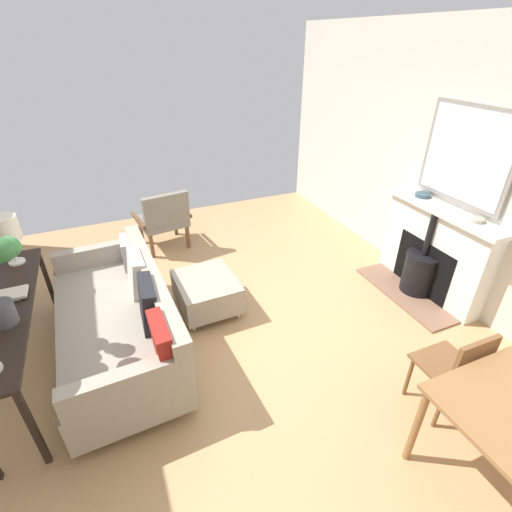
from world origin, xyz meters
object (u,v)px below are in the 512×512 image
Objects in this scene: mantel_bowl_near at (423,195)px; armchair_accent at (164,217)px; dining_chair_near_fireplace at (457,367)px; fireplace at (430,256)px; sofa at (121,320)px; ottoman at (207,291)px; table_lamp_near_end at (5,230)px; book_stack at (8,295)px; mantel_bowl_far at (477,219)px; console_table at (10,315)px.

mantel_bowl_near is 3.21m from armchair_accent.
armchair_accent is 3.78m from dining_chair_near_fireplace.
sofa is (3.29, -0.35, -0.10)m from fireplace.
ottoman is 1.54m from armchair_accent.
ottoman is 1.92m from table_lamp_near_end.
table_lamp_near_end is 1.68× the size of book_stack.
mantel_bowl_far reaches higher than fireplace.
fireplace is 4.12m from book_stack.
table_lamp_near_end is at bearing 35.54° from armchair_accent.
book_stack is 0.34× the size of dining_chair_near_fireplace.
fireplace is at bearing 175.08° from console_table.
sofa reaches higher than dining_chair_near_fireplace.
mantel_bowl_near reaches higher than sofa.
fireplace is 0.70m from mantel_bowl_far.
mantel_bowl_far is at bearing 168.53° from book_stack.
sofa is at bearing -37.12° from dining_chair_near_fireplace.
armchair_accent is at bearing -132.37° from book_stack.
mantel_bowl_far is at bearing 157.76° from ottoman.
armchair_accent is at bearing -67.18° from dining_chair_near_fireplace.
dining_chair_near_fireplace reaches higher than book_stack.
console_table reaches higher than ottoman.
armchair_accent is at bearing -35.29° from mantel_bowl_near.
mantel_bowl_far is 4.35m from table_lamp_near_end.
mantel_bowl_far reaches higher than sofa.
book_stack is at bearing -11.47° from mantel_bowl_far.
armchair_accent reaches higher than dining_chair_near_fireplace.
book_stack is at bearing -6.62° from fireplace.
book_stack is (4.08, -0.47, 0.32)m from fireplace.
console_table is 0.83m from table_lamp_near_end.
dining_chair_near_fireplace is at bearing 142.88° from sofa.
dining_chair_near_fireplace is (1.08, 1.33, 0.03)m from fireplace.
ottoman is (2.45, -1.00, -0.82)m from mantel_bowl_far.
armchair_accent is 2.30m from book_stack.
mantel_bowl_near is at bearing -95.75° from fireplace.
mantel_bowl_far is 1.58m from dining_chair_near_fireplace.
ottoman is 0.83× the size of armchair_accent.
dining_chair_near_fireplace is at bearing 40.99° from mantel_bowl_far.
sofa is at bearing -12.08° from mantel_bowl_far.
console_table is at bearing -0.26° from mantel_bowl_near.
dining_chair_near_fireplace is at bearing 50.92° from fireplace.
ottoman is at bearing -14.83° from fireplace.
ottoman is 1.75m from console_table.
table_lamp_near_end is at bearing -90.00° from console_table.
mantel_bowl_far is 4.20m from book_stack.
mantel_bowl_near is 3.40m from sofa.
fireplace is 0.69m from mantel_bowl_near.
table_lamp_near_end reaches higher than dining_chair_near_fireplace.
table_lamp_near_end is (4.08, -1.06, 0.64)m from fireplace.
sofa is 4.44× the size of table_lamp_near_end.
mantel_bowl_far is at bearing 170.17° from console_table.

